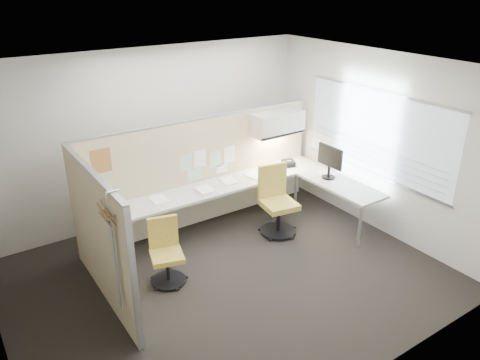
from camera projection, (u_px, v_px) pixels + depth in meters
floor at (227, 277)px, 6.37m from camera, size 5.50×4.50×0.01m
ceiling at (225, 69)px, 5.24m from camera, size 5.50×4.50×0.01m
wall_back at (151, 136)px, 7.51m from camera, size 5.50×0.02×2.80m
wall_front at (363, 270)px, 4.09m from camera, size 5.50×0.02×2.80m
wall_right at (377, 143)px, 7.21m from camera, size 0.02×4.50×2.80m
window_pane at (377, 134)px, 7.14m from camera, size 0.01×2.80×1.30m
partition_back at (202, 172)px, 7.51m from camera, size 4.10×0.06×1.75m
partition_left at (99, 237)px, 5.63m from camera, size 0.06×2.20×1.75m
desk at (238, 192)px, 7.46m from camera, size 4.00×2.07×0.73m
overhead_bin at (278, 123)px, 7.79m from camera, size 0.90×0.36×0.38m
task_light_strip at (277, 135)px, 7.87m from camera, size 0.60×0.06×0.02m
pinned_papers at (207, 162)px, 7.46m from camera, size 1.01×0.00×0.47m
poster at (101, 161)px, 6.45m from camera, size 0.28×0.00×0.35m
chair_left at (166, 253)px, 6.16m from camera, size 0.50×0.52×0.88m
chair_right at (277, 203)px, 7.33m from camera, size 0.57×0.59×1.08m
monitor at (330, 160)px, 7.52m from camera, size 0.22×0.52×0.55m
phone at (288, 163)px, 8.10m from camera, size 0.26×0.25×0.12m
stapler at (267, 170)px, 7.90m from camera, size 0.14×0.06×0.05m
tape_dispenser at (266, 170)px, 7.88m from camera, size 0.11×0.09×0.06m
coat_hook at (109, 225)px, 4.81m from camera, size 0.18×0.46×1.37m
paper_stack_0 at (159, 200)px, 6.88m from camera, size 0.23×0.30×0.02m
paper_stack_1 at (205, 190)px, 7.15m from camera, size 0.23×0.30×0.04m
paper_stack_2 at (229, 181)px, 7.52m from camera, size 0.27×0.33×0.02m
paper_stack_3 at (255, 175)px, 7.71m from camera, size 0.26×0.33×0.02m
paper_stack_4 at (327, 174)px, 7.78m from camera, size 0.26×0.32×0.02m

